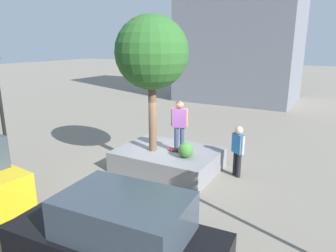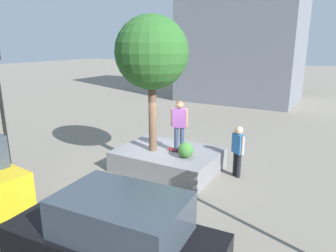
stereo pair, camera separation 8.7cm
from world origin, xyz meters
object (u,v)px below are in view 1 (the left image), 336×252
Objects in this scene: skateboarder at (179,122)px; bystander_watching at (238,148)px; skateboard at (179,150)px; sedan_parked at (119,241)px; planter_ledge at (168,159)px; plaza_tree at (152,53)px.

bystander_watching is (-1.94, -0.60, -0.79)m from skateboarder.
skateboard is 5.59m from sedan_parked.
sedan_parked reaches higher than planter_ledge.
planter_ledge is 2.55m from bystander_watching.
skateboard is 1.04m from skateboarder.
sedan_parked is (-1.54, 5.37, 0.18)m from skateboard.
plaza_tree reaches higher than planter_ledge.
skateboard is at bearing -74.02° from sedan_parked.
planter_ledge is 0.85× the size of sedan_parked.
plaza_tree is 2.62× the size of bystander_watching.
plaza_tree is 4.31m from bystander_watching.
skateboard is at bearing -161.60° from plaza_tree.
sedan_parked is at bearing 110.29° from planter_ledge.
planter_ledge is at bearing 14.52° from bystander_watching.
plaza_tree is at bearing -64.27° from sedan_parked.
sedan_parked is at bearing 115.73° from plaza_tree.
skateboarder is 2.18m from bystander_watching.
planter_ledge is 5.74m from sedan_parked.
skateboarder is (-0.44, -0.02, 1.46)m from planter_ledge.
skateboard is 0.19× the size of sedan_parked.
plaza_tree is 5.81× the size of skateboard.
skateboard is at bearing 17.10° from bystander_watching.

